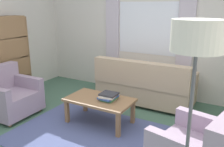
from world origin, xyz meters
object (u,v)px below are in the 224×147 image
object	(u,v)px
bookshelf	(9,58)
coffee_table	(100,102)
couch	(144,86)
standing_lamp	(196,53)
book_stack_on_table	(109,96)
armchair_left	(9,96)

from	to	relation	value
bookshelf	coffee_table	bearing A→B (deg)	88.13
couch	standing_lamp	bearing A→B (deg)	119.38
couch	book_stack_on_table	distance (m)	1.14
armchair_left	coffee_table	size ratio (longest dim) A/B	0.80
couch	armchair_left	xyz separation A→B (m)	(-1.94, -1.67, -0.01)
couch	coffee_table	distance (m)	1.21
couch	armchair_left	distance (m)	2.56
bookshelf	standing_lamp	distance (m)	4.23
armchair_left	bookshelf	size ratio (longest dim) A/B	0.51
coffee_table	standing_lamp	size ratio (longest dim) A/B	0.60
armchair_left	book_stack_on_table	bearing A→B (deg)	-74.00
bookshelf	couch	bearing A→B (deg)	113.02
armchair_left	standing_lamp	world-z (taller)	standing_lamp
armchair_left	bookshelf	xyz separation A→B (m)	(-0.63, 0.58, 0.53)
bookshelf	standing_lamp	world-z (taller)	standing_lamp
standing_lamp	book_stack_on_table	bearing A→B (deg)	139.33
armchair_left	coffee_table	distance (m)	1.70
armchair_left	standing_lamp	bearing A→B (deg)	-104.53
standing_lamp	bookshelf	bearing A→B (deg)	161.08
coffee_table	standing_lamp	distance (m)	2.44
coffee_table	bookshelf	bearing A→B (deg)	178.13
couch	book_stack_on_table	bearing A→B (deg)	81.45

